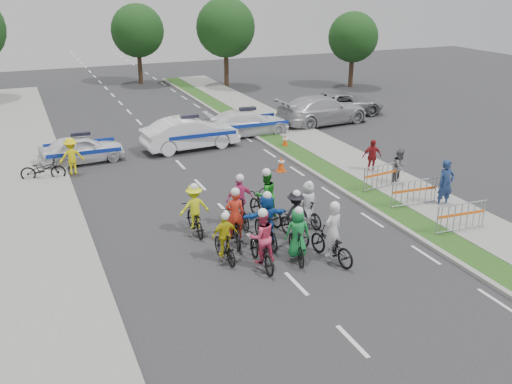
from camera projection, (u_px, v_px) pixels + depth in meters
name	position (u px, v px, depth m)	size (l,w,h in m)	color
ground	(296.00, 284.00, 16.40)	(90.00, 90.00, 0.00)	#28282B
curb_right	(354.00, 198.00, 22.55)	(0.20, 60.00, 0.12)	gray
grass_strip	(369.00, 196.00, 22.81)	(1.20, 60.00, 0.11)	#223F14
sidewalk_right	(406.00, 189.00, 23.47)	(2.40, 60.00, 0.13)	gray
sidewalk_left	(45.00, 250.00, 18.29)	(3.00, 60.00, 0.13)	gray
rider_0	(332.00, 241.00, 17.52)	(1.02, 2.06, 2.01)	black
rider_1	(297.00, 239.00, 17.52)	(0.85, 1.80, 1.83)	black
rider_2	(261.00, 245.00, 17.13)	(0.84, 1.94, 1.95)	black
rider_3	(225.00, 242.00, 17.51)	(0.86, 1.61, 1.66)	black
rider_4	(295.00, 220.00, 18.89)	(1.05, 1.82, 1.81)	black
rider_5	(266.00, 223.00, 18.45)	(1.54, 1.84, 1.93)	black
rider_6	(235.00, 224.00, 18.72)	(1.05, 2.03, 1.97)	black
rider_7	(307.00, 208.00, 20.00)	(0.78, 1.67, 1.70)	black
rider_8	(265.00, 202.00, 20.29)	(1.05, 2.10, 2.05)	black
rider_9	(239.00, 206.00, 19.96)	(0.99, 1.87, 1.95)	black
rider_10	(194.00, 213.00, 19.42)	(1.03, 1.81, 1.84)	black
police_car_0	(82.00, 149.00, 26.81)	(1.57, 3.90, 1.33)	white
police_car_1	(190.00, 133.00, 28.91)	(1.71, 4.90, 1.61)	white
police_car_2	(248.00, 123.00, 31.49)	(1.94, 4.78, 1.39)	white
civilian_sedan	(323.00, 110.00, 33.77)	(2.34, 5.76, 1.67)	#B0B0B5
civilian_suv	(343.00, 103.00, 36.09)	(2.37, 5.15, 1.43)	gray
spectator_0	(446.00, 184.00, 21.50)	(0.69, 0.45, 1.89)	navy
spectator_1	(400.00, 168.00, 23.74)	(0.79, 0.61, 1.62)	#5A5A60
spectator_2	(372.00, 156.00, 25.30)	(0.91, 0.38, 1.56)	maroon
marshal_hiviz	(72.00, 156.00, 25.17)	(1.07, 0.61, 1.65)	yellow
barrier_0	(461.00, 218.00, 19.41)	(2.00, 0.50, 1.12)	#A5A8AD
barrier_1	(414.00, 194.00, 21.59)	(2.00, 0.50, 1.12)	#A5A8AD
barrier_2	(382.00, 177.00, 23.36)	(2.00, 0.50, 1.12)	#A5A8AD
cone_0	(281.00, 164.00, 25.71)	(0.40, 0.40, 0.70)	#F24C0C
cone_1	(285.00, 141.00, 29.25)	(0.40, 0.40, 0.70)	#F24C0C
parked_bike	(43.00, 169.00, 24.53)	(0.65, 1.88, 0.99)	black
tree_1	(226.00, 28.00, 43.87)	(4.55, 4.55, 6.82)	#382619
tree_2	(353.00, 37.00, 43.99)	(3.85, 3.85, 5.77)	#382619
tree_4	(137.00, 31.00, 45.23)	(4.20, 4.20, 6.30)	#382619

